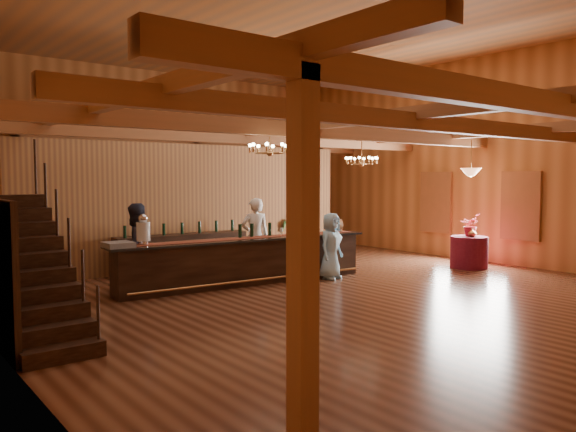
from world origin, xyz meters
TOP-DOWN VIEW (x-y plane):
  - floor at (0.00, 0.00)m, footprint 14.00×14.00m
  - ceiling at (0.00, 0.00)m, footprint 14.00×14.00m
  - wall_back at (0.00, 7.00)m, footprint 12.00×0.10m
  - wall_right at (6.00, 0.00)m, footprint 0.10×14.00m
  - beam_grid at (0.00, 0.51)m, footprint 11.90×13.90m
  - support_posts at (0.00, -0.50)m, footprint 9.20×10.20m
  - partition_wall at (-0.50, 3.50)m, footprint 9.00×0.18m
  - window_right_front at (5.95, -1.60)m, footprint 0.12×1.05m
  - window_right_back at (5.95, 1.00)m, footprint 0.12×1.05m
  - staircase at (-5.45, -0.74)m, footprint 1.00×2.80m
  - backroom_boxes at (-0.29, 5.50)m, footprint 4.10×0.60m
  - tasting_bar at (-0.84, 0.79)m, footprint 5.91×1.27m
  - beverage_dispenser at (-3.03, 1.03)m, footprint 0.26×0.26m
  - glass_rack_tray at (-3.55, 0.99)m, footprint 0.50×0.50m
  - raffle_drum at (1.55, 0.53)m, footprint 0.34×0.24m
  - bar_bottle_0 at (-0.90, 0.91)m, footprint 0.07×0.07m
  - bar_bottle_1 at (-0.62, 0.88)m, footprint 0.07×0.07m
  - bar_bottle_2 at (-0.16, 0.84)m, footprint 0.07×0.07m
  - backbar_shelf at (-1.18, 3.01)m, footprint 3.28×0.75m
  - round_table at (4.74, -0.93)m, footprint 0.92×0.92m
  - chandelier_left at (-1.14, -0.49)m, footprint 0.80×0.80m
  - chandelier_right at (2.59, 0.73)m, footprint 0.80×0.80m
  - pendant_lamp at (4.74, -0.93)m, footprint 0.52×0.52m
  - bartender at (-0.07, 1.54)m, footprint 0.77×0.65m
  - staff_second at (-2.96, 1.61)m, footprint 0.99×0.86m
  - guest at (0.98, 0.09)m, footprint 0.83×0.66m
  - floor_plant at (2.18, 3.52)m, footprint 0.67×0.57m
  - table_flowers at (4.88, -0.85)m, footprint 0.62×0.58m
  - table_vase at (4.72, -1.03)m, footprint 0.22×0.22m

SIDE VIEW (x-z plane):
  - floor at x=0.00m, z-range 0.00..0.00m
  - round_table at x=4.74m, z-range 0.00..0.79m
  - backbar_shelf at x=-1.18m, z-range 0.00..0.91m
  - tasting_bar at x=-0.84m, z-range 0.00..0.99m
  - backroom_boxes at x=-0.29m, z-range -0.02..1.08m
  - floor_plant at x=2.18m, z-range 0.00..1.11m
  - guest at x=0.98m, z-range 0.00..1.48m
  - staff_second at x=-2.96m, z-range 0.00..1.76m
  - bartender at x=-0.07m, z-range 0.00..1.80m
  - table_vase at x=4.72m, z-range 0.79..1.12m
  - staircase at x=-5.45m, z-range 0.00..2.00m
  - glass_rack_tray at x=-3.55m, z-range 0.98..1.08m
  - table_flowers at x=4.88m, z-range 0.79..1.35m
  - bar_bottle_0 at x=-0.90m, z-range 0.98..1.28m
  - bar_bottle_1 at x=-0.62m, z-range 0.98..1.28m
  - bar_bottle_2 at x=-0.16m, z-range 0.98..1.28m
  - raffle_drum at x=1.55m, z-range 1.00..1.30m
  - beverage_dispenser at x=-3.03m, z-range 0.96..1.56m
  - window_right_front at x=5.95m, z-range 0.67..2.42m
  - window_right_back at x=5.95m, z-range 0.67..2.42m
  - partition_wall at x=-0.50m, z-range 0.00..3.10m
  - support_posts at x=0.00m, z-range 0.00..3.20m
  - pendant_lamp at x=4.74m, z-range 1.95..2.85m
  - chandelier_right at x=2.59m, z-range 2.36..3.02m
  - wall_back at x=0.00m, z-range 0.00..5.50m
  - wall_right at x=6.00m, z-range 0.00..5.50m
  - chandelier_left at x=-1.14m, z-range 2.56..3.09m
  - beam_grid at x=0.00m, z-range 3.05..3.44m
  - ceiling at x=0.00m, z-range 5.50..5.50m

